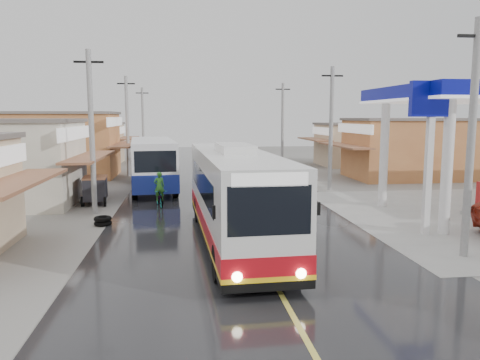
{
  "coord_description": "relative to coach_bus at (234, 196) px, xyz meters",
  "views": [
    {
      "loc": [
        -2.58,
        -14.61,
        4.81
      ],
      "look_at": [
        -0.07,
        5.98,
        1.99
      ],
      "focal_mm": 35.0,
      "sensor_mm": 36.0,
      "label": 1
    }
  ],
  "objects": [
    {
      "name": "ground",
      "position": [
        0.67,
        -2.82,
        -1.82
      ],
      "size": [
        120.0,
        120.0,
        0.0
      ],
      "primitive_type": "plane",
      "color": "slate",
      "rests_on": "ground"
    },
    {
      "name": "road",
      "position": [
        0.67,
        12.18,
        -1.81
      ],
      "size": [
        12.0,
        90.0,
        0.02
      ],
      "primitive_type": "cube",
      "color": "black",
      "rests_on": "ground"
    },
    {
      "name": "centre_line",
      "position": [
        0.67,
        12.18,
        -1.79
      ],
      "size": [
        0.15,
        90.0,
        0.01
      ],
      "primitive_type": "cube",
      "color": "#D8CC4C",
      "rests_on": "road"
    },
    {
      "name": "shopfronts_left",
      "position": [
        -12.33,
        15.18,
        -1.82
      ],
      "size": [
        11.0,
        44.0,
        5.2
      ],
      "primitive_type": null,
      "color": "tan",
      "rests_on": "ground"
    },
    {
      "name": "shopfronts_right",
      "position": [
        15.67,
        9.18,
        -1.82
      ],
      "size": [
        11.0,
        44.0,
        4.8
      ],
      "primitive_type": null,
      "color": "#BCB7A4",
      "rests_on": "ground"
    },
    {
      "name": "utility_poles_left",
      "position": [
        -6.33,
        13.18,
        -1.82
      ],
      "size": [
        1.6,
        50.0,
        8.0
      ],
      "primitive_type": null,
      "color": "gray",
      "rests_on": "ground"
    },
    {
      "name": "utility_poles_right",
      "position": [
        7.67,
        12.18,
        -1.82
      ],
      "size": [
        1.6,
        36.0,
        8.0
      ],
      "primitive_type": null,
      "color": "gray",
      "rests_on": "ground"
    },
    {
      "name": "coach_bus",
      "position": [
        0.0,
        0.0,
        0.0
      ],
      "size": [
        3.16,
        12.15,
        3.76
      ],
      "rotation": [
        0.0,
        0.0,
        0.04
      ],
      "color": "silver",
      "rests_on": "road"
    },
    {
      "name": "second_bus",
      "position": [
        -3.92,
        13.79,
        -0.05
      ],
      "size": [
        3.6,
        10.09,
        3.28
      ],
      "rotation": [
        0.0,
        0.0,
        0.1
      ],
      "color": "silver",
      "rests_on": "road"
    },
    {
      "name": "cyclist",
      "position": [
        -3.19,
        7.54,
        -1.19
      ],
      "size": [
        0.98,
        1.87,
        1.92
      ],
      "rotation": [
        0.0,
        0.0,
        0.21
      ],
      "color": "black",
      "rests_on": "ground"
    },
    {
      "name": "tricycle_near",
      "position": [
        -6.76,
        8.81,
        -0.94
      ],
      "size": [
        1.49,
        2.02,
        1.54
      ],
      "rotation": [
        0.0,
        0.0,
        0.09
      ],
      "color": "#26262D",
      "rests_on": "ground"
    },
    {
      "name": "tyre_stack",
      "position": [
        -5.51,
        3.53,
        -1.62
      ],
      "size": [
        0.78,
        0.78,
        0.4
      ],
      "color": "black",
      "rests_on": "ground"
    }
  ]
}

